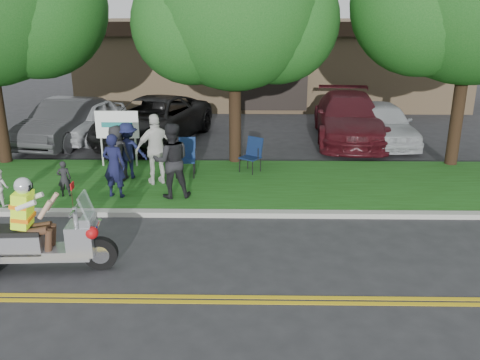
{
  "coord_description": "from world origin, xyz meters",
  "views": [
    {
      "loc": [
        0.91,
        -7.75,
        4.53
      ],
      "look_at": [
        0.74,
        2.0,
        1.23
      ],
      "focal_mm": 38.0,
      "sensor_mm": 36.0,
      "label": 1
    }
  ],
  "objects_px": {
    "lawn_chair_b": "(185,154)",
    "parked_car_right": "(349,118)",
    "spectator_adult_right": "(156,149)",
    "spectator_adult_mid": "(172,161)",
    "parked_car_far_right": "(382,123)",
    "parked_car_far_left": "(87,119)",
    "parked_car_left": "(66,122)",
    "parked_car_mid": "(153,120)",
    "spectator_adult_left": "(114,166)",
    "trike_scooter": "(33,239)",
    "lawn_chair_a": "(252,152)"
  },
  "relations": [
    {
      "from": "lawn_chair_b",
      "to": "parked_car_right",
      "type": "height_order",
      "value": "parked_car_right"
    },
    {
      "from": "spectator_adult_right",
      "to": "parked_car_right",
      "type": "relative_size",
      "value": 0.33
    },
    {
      "from": "spectator_adult_mid",
      "to": "parked_car_far_right",
      "type": "xyz_separation_m",
      "value": [
        6.53,
        5.76,
        -0.3
      ]
    },
    {
      "from": "parked_car_far_left",
      "to": "parked_car_far_right",
      "type": "xyz_separation_m",
      "value": [
        10.57,
        -0.57,
        0.03
      ]
    },
    {
      "from": "spectator_adult_mid",
      "to": "parked_car_far_left",
      "type": "height_order",
      "value": "spectator_adult_mid"
    },
    {
      "from": "lawn_chair_b",
      "to": "spectator_adult_right",
      "type": "height_order",
      "value": "spectator_adult_right"
    },
    {
      "from": "parked_car_left",
      "to": "parked_car_far_right",
      "type": "distance_m",
      "value": 11.07
    },
    {
      "from": "spectator_adult_right",
      "to": "parked_car_mid",
      "type": "relative_size",
      "value": 0.33
    },
    {
      "from": "parked_car_mid",
      "to": "parked_car_right",
      "type": "bearing_deg",
      "value": 20.05
    },
    {
      "from": "parked_car_left",
      "to": "parked_car_far_right",
      "type": "bearing_deg",
      "value": 11.03
    },
    {
      "from": "spectator_adult_mid",
      "to": "parked_car_far_left",
      "type": "bearing_deg",
      "value": -68.1
    },
    {
      "from": "spectator_adult_right",
      "to": "parked_car_far_left",
      "type": "xyz_separation_m",
      "value": [
        -3.5,
        5.32,
        -0.34
      ]
    },
    {
      "from": "parked_car_mid",
      "to": "parked_car_far_right",
      "type": "bearing_deg",
      "value": 16.24
    },
    {
      "from": "parked_car_left",
      "to": "parked_car_far_left",
      "type": "bearing_deg",
      "value": 64.62
    },
    {
      "from": "spectator_adult_left",
      "to": "parked_car_far_right",
      "type": "distance_m",
      "value": 9.82
    },
    {
      "from": "spectator_adult_right",
      "to": "parked_car_left",
      "type": "xyz_separation_m",
      "value": [
        -4.0,
        4.63,
        -0.27
      ]
    },
    {
      "from": "parked_car_left",
      "to": "parked_car_right",
      "type": "distance_m",
      "value": 10.02
    },
    {
      "from": "spectator_adult_right",
      "to": "parked_car_far_right",
      "type": "xyz_separation_m",
      "value": [
        7.07,
        4.75,
        -0.31
      ]
    },
    {
      "from": "parked_car_far_left",
      "to": "parked_car_right",
      "type": "height_order",
      "value": "parked_car_right"
    },
    {
      "from": "lawn_chair_b",
      "to": "spectator_adult_mid",
      "type": "xyz_separation_m",
      "value": [
        -0.12,
        -1.74,
        0.33
      ]
    },
    {
      "from": "trike_scooter",
      "to": "lawn_chair_b",
      "type": "relative_size",
      "value": 2.59
    },
    {
      "from": "lawn_chair_b",
      "to": "parked_car_far_left",
      "type": "relative_size",
      "value": 0.25
    },
    {
      "from": "spectator_adult_right",
      "to": "parked_car_far_left",
      "type": "relative_size",
      "value": 0.45
    },
    {
      "from": "trike_scooter",
      "to": "lawn_chair_a",
      "type": "bearing_deg",
      "value": 51.81
    },
    {
      "from": "lawn_chair_a",
      "to": "lawn_chair_b",
      "type": "bearing_deg",
      "value": -133.45
    },
    {
      "from": "spectator_adult_mid",
      "to": "parked_car_left",
      "type": "xyz_separation_m",
      "value": [
        -4.54,
        5.64,
        -0.27
      ]
    },
    {
      "from": "spectator_adult_mid",
      "to": "parked_car_left",
      "type": "bearing_deg",
      "value": -61.8
    },
    {
      "from": "spectator_adult_left",
      "to": "spectator_adult_mid",
      "type": "bearing_deg",
      "value": -166.85
    },
    {
      "from": "lawn_chair_b",
      "to": "parked_car_left",
      "type": "relative_size",
      "value": 0.23
    },
    {
      "from": "trike_scooter",
      "to": "parked_car_mid",
      "type": "height_order",
      "value": "trike_scooter"
    },
    {
      "from": "parked_car_far_left",
      "to": "parked_car_left",
      "type": "distance_m",
      "value": 0.86
    },
    {
      "from": "trike_scooter",
      "to": "parked_car_far_right",
      "type": "xyz_separation_m",
      "value": [
        8.52,
        9.35,
        0.11
      ]
    },
    {
      "from": "lawn_chair_a",
      "to": "parked_car_mid",
      "type": "distance_m",
      "value": 5.11
    },
    {
      "from": "parked_car_left",
      "to": "spectator_adult_right",
      "type": "bearing_deg",
      "value": -38.77
    },
    {
      "from": "spectator_adult_right",
      "to": "parked_car_far_left",
      "type": "distance_m",
      "value": 6.37
    },
    {
      "from": "spectator_adult_left",
      "to": "spectator_adult_right",
      "type": "xyz_separation_m",
      "value": [
        0.87,
        1.03,
        0.14
      ]
    },
    {
      "from": "parked_car_mid",
      "to": "spectator_adult_left",
      "type": "bearing_deg",
      "value": -72.0
    },
    {
      "from": "parked_car_far_left",
      "to": "spectator_adult_left",
      "type": "bearing_deg",
      "value": -56.24
    },
    {
      "from": "lawn_chair_a",
      "to": "parked_car_right",
      "type": "relative_size",
      "value": 0.17
    },
    {
      "from": "lawn_chair_b",
      "to": "parked_car_left",
      "type": "height_order",
      "value": "parked_car_left"
    },
    {
      "from": "parked_car_far_left",
      "to": "trike_scooter",
      "type": "bearing_deg",
      "value": -67.07
    },
    {
      "from": "parked_car_mid",
      "to": "parked_car_far_left",
      "type": "bearing_deg",
      "value": -173.67
    },
    {
      "from": "parked_car_far_right",
      "to": "lawn_chair_b",
      "type": "bearing_deg",
      "value": -151.7
    },
    {
      "from": "lawn_chair_b",
      "to": "spectator_adult_mid",
      "type": "height_order",
      "value": "spectator_adult_mid"
    },
    {
      "from": "parked_car_far_right",
      "to": "spectator_adult_left",
      "type": "bearing_deg",
      "value": -147.75
    },
    {
      "from": "spectator_adult_right",
      "to": "parked_car_mid",
      "type": "bearing_deg",
      "value": -103.71
    },
    {
      "from": "spectator_adult_left",
      "to": "parked_car_mid",
      "type": "bearing_deg",
      "value": -76.47
    },
    {
      "from": "lawn_chair_a",
      "to": "spectator_adult_mid",
      "type": "height_order",
      "value": "spectator_adult_mid"
    },
    {
      "from": "parked_car_far_left",
      "to": "parked_car_far_right",
      "type": "relative_size",
      "value": 0.96
    },
    {
      "from": "spectator_adult_left",
      "to": "parked_car_mid",
      "type": "height_order",
      "value": "spectator_adult_left"
    }
  ]
}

